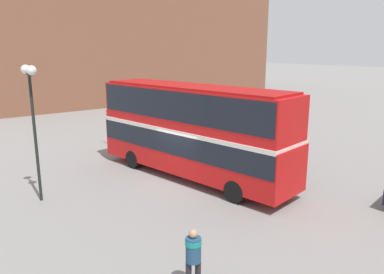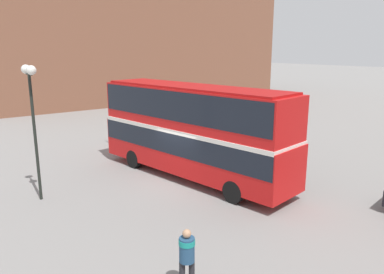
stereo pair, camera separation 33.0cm
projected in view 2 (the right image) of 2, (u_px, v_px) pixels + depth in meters
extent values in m
plane|color=gray|center=(178.00, 184.00, 17.69)|extent=(240.00, 240.00, 0.00)
cube|color=brown|center=(140.00, 37.00, 46.51)|extent=(10.64, 36.59, 15.23)
cube|color=red|center=(192.00, 149.00, 18.32)|extent=(11.14, 4.22, 2.03)
cube|color=red|center=(192.00, 109.00, 17.85)|extent=(10.96, 4.12, 1.99)
cube|color=black|center=(192.00, 140.00, 18.21)|extent=(11.03, 4.23, 1.00)
cube|color=black|center=(192.00, 104.00, 17.80)|extent=(10.81, 4.12, 1.35)
cube|color=silver|center=(192.00, 128.00, 18.08)|extent=(11.03, 4.22, 0.20)
cube|color=#A91111|center=(192.00, 87.00, 17.61)|extent=(10.45, 3.87, 0.10)
cylinder|color=black|center=(264.00, 179.00, 16.94)|extent=(1.01, 0.45, 0.97)
cylinder|color=black|center=(234.00, 192.00, 15.40)|extent=(1.01, 0.45, 0.97)
cylinder|color=black|center=(165.00, 151.00, 21.53)|extent=(1.01, 0.45, 0.97)
cylinder|color=black|center=(134.00, 159.00, 19.99)|extent=(1.01, 0.45, 0.97)
cylinder|color=navy|center=(187.00, 250.00, 9.65)|extent=(0.51, 0.51, 0.67)
cylinder|color=teal|center=(187.00, 242.00, 9.60)|extent=(0.54, 0.54, 0.15)
sphere|color=tan|center=(187.00, 234.00, 9.55)|extent=(0.23, 0.23, 0.23)
cylinder|color=black|center=(35.00, 139.00, 15.28)|extent=(0.12, 0.12, 5.30)
cylinder|color=black|center=(29.00, 74.00, 14.68)|extent=(0.84, 0.06, 0.06)
sphere|color=white|center=(26.00, 69.00, 14.97)|extent=(0.37, 0.37, 0.37)
sphere|color=white|center=(31.00, 70.00, 14.31)|extent=(0.37, 0.37, 0.37)
cylinder|color=gray|center=(111.00, 127.00, 24.54)|extent=(0.08, 0.08, 2.41)
cylinder|color=red|center=(110.00, 113.00, 24.32)|extent=(0.59, 0.03, 0.59)
cube|color=white|center=(110.00, 113.00, 24.32)|extent=(0.42, 0.04, 0.10)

